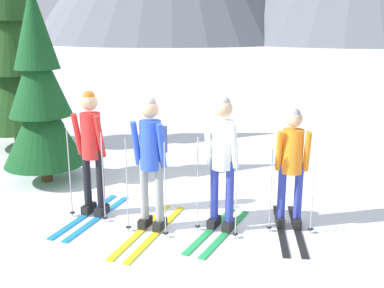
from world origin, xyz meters
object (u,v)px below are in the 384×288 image
at_px(skier_in_blue, 151,156).
at_px(pine_tree_near, 12,51).
at_px(skier_in_red, 91,148).
at_px(skier_in_white, 222,157).
at_px(pine_tree_mid, 40,96).
at_px(skier_in_orange, 292,162).

xyz_separation_m(skier_in_blue, pine_tree_near, (-3.88, 3.70, 1.10)).
relative_size(skier_in_red, pine_tree_near, 0.39).
xyz_separation_m(skier_in_white, pine_tree_mid, (-3.21, 1.52, 0.51)).
bearing_deg(pine_tree_near, skier_in_orange, -30.57).
height_order(skier_in_red, pine_tree_mid, pine_tree_mid).
height_order(skier_in_white, skier_in_orange, skier_in_white).
height_order(skier_in_white, pine_tree_near, pine_tree_near).
distance_m(skier_in_blue, skier_in_white, 0.93).
relative_size(skier_in_blue, skier_in_white, 0.99).
height_order(skier_in_red, pine_tree_near, pine_tree_near).
bearing_deg(skier_in_blue, skier_in_orange, 10.31).
bearing_deg(skier_in_orange, skier_in_red, -179.98).
height_order(skier_in_red, skier_in_white, skier_in_white).
distance_m(skier_in_red, skier_in_orange, 2.76).
bearing_deg(skier_in_red, pine_tree_near, 131.12).
xyz_separation_m(skier_in_red, skier_in_blue, (0.94, -0.33, 0.01)).
xyz_separation_m(skier_in_red, skier_in_orange, (2.76, 0.00, -0.09)).
bearing_deg(skier_in_white, skier_in_blue, -173.36).
bearing_deg(skier_in_blue, pine_tree_mid, 144.67).
height_order(skier_in_orange, pine_tree_near, pine_tree_near).
relative_size(skier_in_orange, pine_tree_near, 0.35).
xyz_separation_m(skier_in_blue, pine_tree_mid, (-2.29, 1.62, 0.50)).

